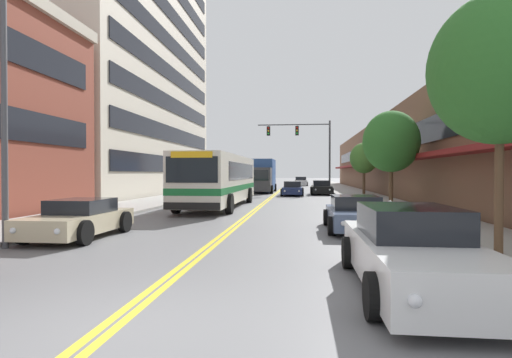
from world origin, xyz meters
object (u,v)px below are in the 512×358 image
at_px(car_slate_blue_parked_right_far, 356,214).
at_px(car_champagne_parked_left_far, 223,189).
at_px(street_tree_right_far, 364,158).
at_px(car_white_parked_right_foreground, 411,251).
at_px(street_tree_right_near, 500,69).
at_px(street_tree_right_mid, 391,142).
at_px(traffic_signal_mast, 305,141).
at_px(car_black_parked_right_mid, 321,188).
at_px(car_navy_moving_lead, 293,189).
at_px(box_truck, 261,176).
at_px(car_beige_parked_left_mid, 80,219).
at_px(street_lamp_left_near, 15,54).
at_px(fire_hydrant, 390,210).
at_px(city_bus, 220,178).
at_px(car_silver_moving_second, 301,182).

bearing_deg(car_slate_blue_parked_right_far, car_champagne_parked_left_far, 113.08).
bearing_deg(street_tree_right_far, car_white_parked_right_foreground, -97.13).
distance_m(street_tree_right_near, street_tree_right_mid, 13.03).
relative_size(traffic_signal_mast, street_tree_right_far, 1.58).
distance_m(car_slate_blue_parked_right_far, traffic_signal_mast, 25.90).
xyz_separation_m(car_black_parked_right_mid, car_navy_moving_lead, (-2.63, -1.72, -0.03)).
xyz_separation_m(box_truck, street_tree_right_mid, (9.01, -18.07, 2.01)).
relative_size(car_black_parked_right_mid, traffic_signal_mast, 0.59).
distance_m(car_beige_parked_left_mid, street_tree_right_mid, 16.51).
relative_size(car_slate_blue_parked_right_far, traffic_signal_mast, 0.58).
bearing_deg(car_beige_parked_left_mid, traffic_signal_mast, 75.63).
height_order(street_tree_right_mid, street_tree_right_far, street_tree_right_mid).
bearing_deg(street_tree_right_near, street_tree_right_mid, 88.24).
height_order(car_beige_parked_left_mid, street_tree_right_far, street_tree_right_far).
distance_m(car_beige_parked_left_mid, car_slate_blue_parked_right_far, 9.04).
height_order(box_truck, traffic_signal_mast, traffic_signal_mast).
bearing_deg(car_beige_parked_left_mid, street_lamp_left_near, -109.08).
bearing_deg(street_tree_right_near, street_lamp_left_near, -179.62).
bearing_deg(car_navy_moving_lead, car_black_parked_right_mid, 33.21).
height_order(car_champagne_parked_left_far, fire_hydrant, car_champagne_parked_left_far).
xyz_separation_m(traffic_signal_mast, fire_hydrant, (3.10, -23.31, -4.59)).
distance_m(box_truck, street_tree_right_mid, 20.30).
bearing_deg(traffic_signal_mast, car_navy_moving_lead, -106.35).
relative_size(car_black_parked_right_mid, car_navy_moving_lead, 0.87).
distance_m(city_bus, street_tree_right_mid, 9.94).
distance_m(car_champagne_parked_left_far, street_tree_right_mid, 16.97).
xyz_separation_m(car_black_parked_right_mid, fire_hydrant, (1.65, -21.03, -0.10)).
bearing_deg(box_truck, car_silver_moving_second, 79.68).
xyz_separation_m(car_champagne_parked_left_far, fire_hydrant, (10.33, -18.29, -0.09)).
distance_m(car_silver_moving_second, box_truck, 22.38).
bearing_deg(car_silver_moving_second, car_black_parked_right_mid, -85.67).
xyz_separation_m(car_champagne_parked_left_far, street_tree_right_far, (12.32, 1.45, 2.70)).
height_order(car_beige_parked_left_mid, car_silver_moving_second, car_silver_moving_second).
bearing_deg(car_navy_moving_lead, street_tree_right_near, -78.40).
relative_size(traffic_signal_mast, street_lamp_left_near, 0.83).
distance_m(car_white_parked_right_foreground, box_truck, 34.35).
xyz_separation_m(car_champagne_parked_left_far, car_black_parked_right_mid, (8.68, 2.74, 0.01)).
bearing_deg(city_bus, street_tree_right_far, 51.27).
distance_m(box_truck, street_lamp_left_near, 31.52).
height_order(car_slate_blue_parked_right_far, street_tree_right_far, street_tree_right_far).
bearing_deg(car_white_parked_right_foreground, box_truck, 99.97).
bearing_deg(car_beige_parked_left_mid, fire_hydrant, 24.65).
distance_m(box_truck, traffic_signal_mast, 5.75).
xyz_separation_m(city_bus, car_champagne_parked_left_far, (-2.04, 11.36, -1.09)).
xyz_separation_m(car_slate_blue_parked_right_far, car_navy_moving_lead, (-2.66, 21.46, 0.03)).
distance_m(city_bus, car_black_parked_right_mid, 15.62).
bearing_deg(street_tree_right_far, street_tree_right_mid, -92.40).
relative_size(car_champagne_parked_left_far, street_tree_right_far, 1.04).
bearing_deg(box_truck, car_black_parked_right_mid, -30.62).
bearing_deg(car_champagne_parked_left_far, street_tree_right_mid, -45.15).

